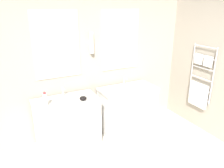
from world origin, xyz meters
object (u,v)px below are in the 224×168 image
vanity_right (128,109)px  amenity_bowl (83,98)px  toiletry_bottle (45,100)px  vanity_left (68,124)px

vanity_right → amenity_bowl: bearing=-173.4°
toiletry_bottle → amenity_bowl: bearing=-5.0°
vanity_right → toiletry_bottle: toiletry_bottle is taller
vanity_right → amenity_bowl: amenity_bowl is taller
vanity_right → amenity_bowl: 1.01m
vanity_left → vanity_right: size_ratio=1.00×
vanity_left → amenity_bowl: 0.52m
vanity_right → amenity_bowl: (-0.90, -0.10, 0.44)m
vanity_left → amenity_bowl: amenity_bowl is taller
vanity_left → amenity_bowl: size_ratio=9.01×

